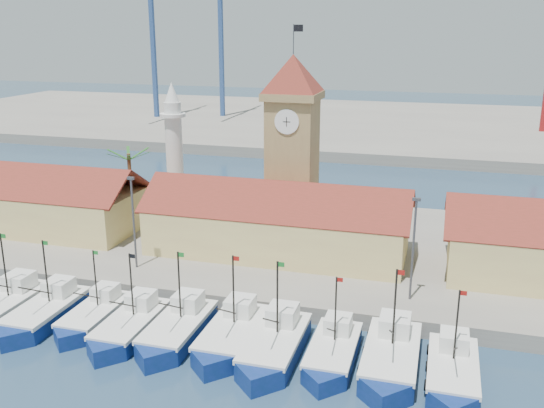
% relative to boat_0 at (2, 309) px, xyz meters
% --- Properties ---
extents(ground, '(400.00, 400.00, 0.00)m').
position_rel_boat_0_xyz_m(ground, '(19.44, -1.93, -0.80)').
color(ground, '#1D374F').
rests_on(ground, ground).
extents(quay, '(140.00, 32.00, 1.50)m').
position_rel_boat_0_xyz_m(quay, '(19.44, 22.07, -0.05)').
color(quay, gray).
rests_on(quay, ground).
extents(terminal, '(240.00, 80.00, 2.00)m').
position_rel_boat_0_xyz_m(terminal, '(19.44, 108.07, 0.20)').
color(terminal, gray).
rests_on(terminal, ground).
extents(boat_0, '(3.73, 10.22, 7.73)m').
position_rel_boat_0_xyz_m(boat_0, '(0.00, 0.00, 0.00)').
color(boat_0, navy).
rests_on(boat_0, ground).
extents(boat_1, '(3.60, 9.86, 7.46)m').
position_rel_boat_0_xyz_m(boat_1, '(4.03, 0.12, -0.03)').
color(boat_1, navy).
rests_on(boat_1, ground).
extents(boat_2, '(3.24, 8.87, 6.71)m').
position_rel_boat_0_xyz_m(boat_2, '(8.23, 0.95, -0.11)').
color(boat_2, navy).
rests_on(boat_2, ground).
extents(boat_3, '(3.47, 9.51, 7.20)m').
position_rel_boat_0_xyz_m(boat_3, '(12.06, -0.00, -0.06)').
color(boat_3, navy).
rests_on(boat_3, ground).
extents(boat_4, '(3.65, 10.01, 7.57)m').
position_rel_boat_0_xyz_m(boat_4, '(15.99, 0.49, -0.02)').
color(boat_4, navy).
rests_on(boat_4, ground).
extents(boat_5, '(3.68, 10.07, 7.62)m').
position_rel_boat_0_xyz_m(boat_5, '(20.42, 0.79, -0.01)').
color(boat_5, navy).
rests_on(boat_5, ground).
extents(boat_6, '(3.78, 10.36, 7.84)m').
position_rel_boat_0_xyz_m(boat_6, '(24.14, 0.08, 0.01)').
color(boat_6, navy).
rests_on(boat_6, ground).
extents(boat_7, '(3.34, 9.14, 6.91)m').
position_rel_boat_0_xyz_m(boat_7, '(28.50, 0.55, -0.08)').
color(boat_7, navy).
rests_on(boat_7, ground).
extents(boat_8, '(3.85, 10.54, 7.97)m').
position_rel_boat_0_xyz_m(boat_8, '(32.74, 0.65, 0.02)').
color(boat_8, navy).
rests_on(boat_8, ground).
extents(boat_9, '(3.45, 9.44, 7.14)m').
position_rel_boat_0_xyz_m(boat_9, '(37.05, 0.12, -0.06)').
color(boat_9, navy).
rests_on(boat_9, ground).
extents(hall_left, '(31.20, 10.13, 7.61)m').
position_rel_boat_0_xyz_m(hall_left, '(-12.56, 18.07, 3.19)').
color(hall_left, '#E5D27D').
rests_on(hall_left, quay).
extents(hall_center, '(27.04, 10.13, 7.61)m').
position_rel_boat_0_xyz_m(hall_center, '(19.44, 18.07, 3.19)').
color(hall_center, '#E5D27D').
rests_on(hall_center, quay).
extents(clock_tower, '(5.80, 5.80, 22.70)m').
position_rel_boat_0_xyz_m(clock_tower, '(19.44, 24.07, 11.16)').
color(clock_tower, '#A28953').
rests_on(clock_tower, quay).
extents(minaret, '(3.00, 3.00, 16.30)m').
position_rel_boat_0_xyz_m(minaret, '(4.44, 26.07, 8.93)').
color(minaret, silver).
rests_on(minaret, quay).
extents(palm_tree, '(5.60, 5.03, 8.39)m').
position_rel_boat_0_xyz_m(palm_tree, '(-0.56, 24.07, 5.45)').
color(palm_tree, brown).
rests_on(palm_tree, quay).
extents(lamp_posts, '(80.70, 0.25, 9.03)m').
position_rel_boat_0_xyz_m(lamp_posts, '(19.94, 10.07, 5.68)').
color(lamp_posts, '#3F3F44').
rests_on(lamp_posts, quay).
extents(crane_blue_far, '(1.00, 35.40, 47.43)m').
position_rel_boat_0_xyz_m(crane_blue_far, '(-34.90, 98.43, 27.73)').
color(crane_blue_far, '#2B4A85').
rests_on(crane_blue_far, terminal).
extents(crane_blue_near, '(1.00, 31.70, 43.07)m').
position_rel_boat_0_xyz_m(crane_blue_near, '(-19.44, 104.83, 25.02)').
color(crane_blue_near, '#2B4A85').
rests_on(crane_blue_near, terminal).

